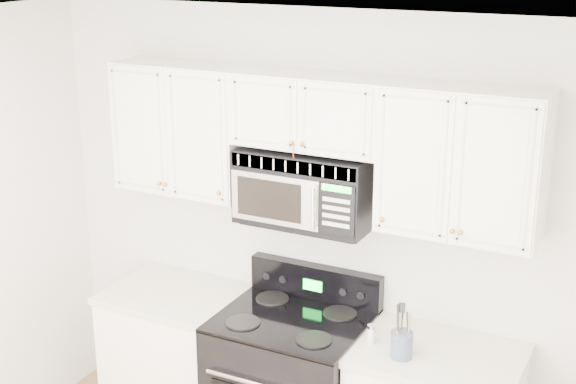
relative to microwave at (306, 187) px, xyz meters
The scene contains 7 objects.
room 1.60m from the microwave, 89.29° to the right, with size 3.51×3.51×2.61m.
base_cabinet_left 1.46m from the microwave, behind, with size 0.86×0.65×0.92m.
upper_cabinets 0.28m from the microwave, 52.39° to the left, with size 2.44×0.37×0.75m.
microwave is the anchor object (origin of this frame).
utensil_crock 0.97m from the microwave, 21.82° to the right, with size 0.11×0.11×0.30m.
shaker_salt 0.93m from the microwave, 12.90° to the right, with size 0.04×0.04×0.09m.
shaker_pepper 0.86m from the microwave, 22.90° to the right, with size 0.04×0.04×0.11m.
Camera 1 is at (1.77, -2.19, 2.96)m, focal length 50.00 mm.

